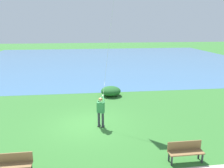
{
  "coord_description": "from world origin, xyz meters",
  "views": [
    {
      "loc": [
        12.45,
        -0.15,
        5.69
      ],
      "look_at": [
        0.17,
        1.34,
        2.46
      ],
      "focal_mm": 36.98,
      "sensor_mm": 36.0,
      "label": 1
    }
  ],
  "objects_px": {
    "person_kite_flyer": "(101,109)",
    "lakeside_shrub": "(111,91)",
    "park_bench_far_walkway": "(185,150)",
    "park_bench_near_walkway": "(12,163)"
  },
  "relations": [
    {
      "from": "person_kite_flyer",
      "to": "lakeside_shrub",
      "type": "relative_size",
      "value": 1.13
    },
    {
      "from": "person_kite_flyer",
      "to": "lakeside_shrub",
      "type": "bearing_deg",
      "value": 167.92
    },
    {
      "from": "park_bench_far_walkway",
      "to": "lakeside_shrub",
      "type": "height_order",
      "value": "park_bench_far_walkway"
    },
    {
      "from": "park_bench_near_walkway",
      "to": "park_bench_far_walkway",
      "type": "xyz_separation_m",
      "value": [
        -0.08,
        7.0,
        0.0
      ]
    },
    {
      "from": "person_kite_flyer",
      "to": "lakeside_shrub",
      "type": "distance_m",
      "value": 5.95
    },
    {
      "from": "park_bench_near_walkway",
      "to": "park_bench_far_walkway",
      "type": "distance_m",
      "value": 7.0
    },
    {
      "from": "person_kite_flyer",
      "to": "lakeside_shrub",
      "type": "xyz_separation_m",
      "value": [
        -5.78,
        1.24,
        -0.66
      ]
    },
    {
      "from": "person_kite_flyer",
      "to": "park_bench_far_walkway",
      "type": "distance_m",
      "value": 5.1
    },
    {
      "from": "park_bench_far_walkway",
      "to": "lakeside_shrub",
      "type": "xyz_separation_m",
      "value": [
        -9.63,
        -2.05,
        -0.13
      ]
    },
    {
      "from": "park_bench_far_walkway",
      "to": "lakeside_shrub",
      "type": "relative_size",
      "value": 0.93
    }
  ]
}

